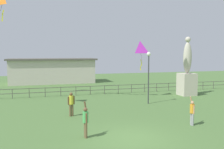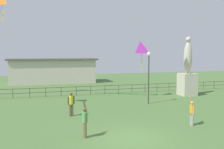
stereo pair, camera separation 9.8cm
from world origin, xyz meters
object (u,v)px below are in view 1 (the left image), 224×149
statue_monument (187,76)px  person_2 (86,120)px  person_1 (71,103)px  kite_0 (3,1)px  person_3 (192,111)px  kite_3 (140,49)px  lamppost (149,66)px

statue_monument → person_2: (-12.61, -10.12, -1.08)m
statue_monument → person_1: 13.91m
statue_monument → kite_0: bearing=-173.1°
person_3 → kite_0: size_ratio=0.86×
kite_3 → person_3: bearing=-94.1°
kite_0 → person_1: bearing=-36.0°
kite_3 → person_1: bearing=-143.1°
person_2 → person_3: 6.67m
lamppost → person_2: lamppost is taller
statue_monument → person_2: 16.20m
statue_monument → lamppost: bearing=-153.0°
statue_monument → kite_3: bearing=177.3°
person_2 → person_3: (6.66, 0.37, -0.05)m
statue_monument → person_1: bearing=-157.0°
person_3 → kite_0: bearing=146.1°
lamppost → person_1: size_ratio=2.68×
person_1 → kite_0: 9.28m
statue_monument → person_3: statue_monument is taller
person_1 → kite_0: size_ratio=0.82×
lamppost → person_2: bearing=-133.7°
person_1 → person_2: person_2 is taller
person_2 → kite_3: kite_3 is taller
kite_0 → kite_3: (12.09, 2.35, -3.48)m
statue_monument → kite_3: 5.96m
statue_monument → person_1: statue_monument is taller
person_2 → lamppost: bearing=46.3°
person_1 → person_2: bearing=-88.1°
lamppost → kite_0: (-11.58, 0.83, 5.06)m
person_1 → kite_3: (7.53, 5.66, 3.89)m
statue_monument → kite_3: size_ratio=2.16×
statue_monument → kite_0: size_ratio=2.98×
person_1 → kite_0: (-4.56, 3.31, 7.37)m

